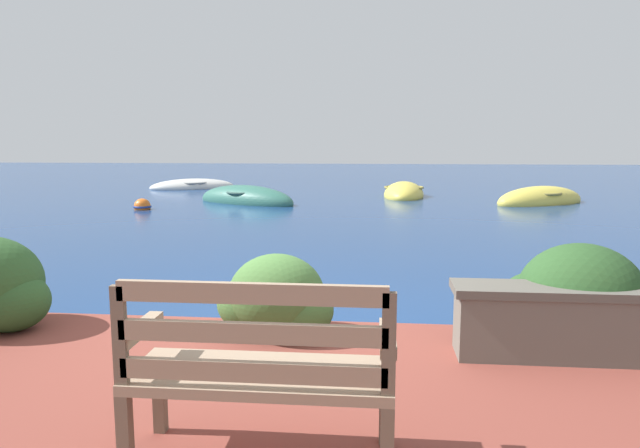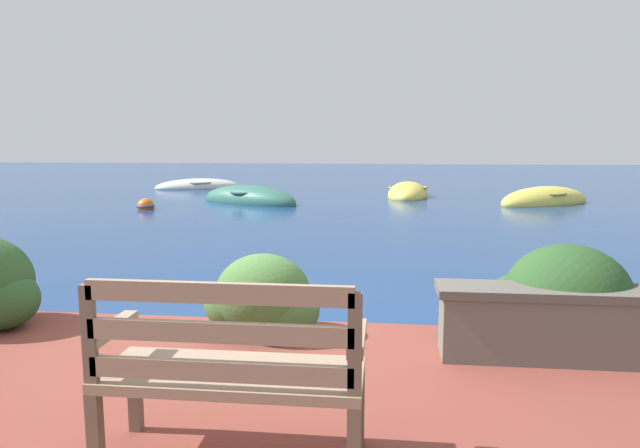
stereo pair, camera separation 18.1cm
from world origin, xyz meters
TOP-DOWN VIEW (x-y plane):
  - ground_plane at (0.00, 0.00)m, footprint 80.00×80.00m
  - park_bench at (0.29, -2.21)m, footprint 1.25×0.48m
  - stone_wall at (2.16, -0.67)m, footprint 1.58×0.39m
  - hedge_clump_left at (0.04, -0.36)m, footprint 0.95×0.68m
  - hedge_clump_centre at (2.33, -0.40)m, footprint 1.14×0.82m
  - rowboat_nearest at (-2.84, 11.19)m, footprint 3.42×2.56m
  - rowboat_mid at (5.46, 11.80)m, footprint 3.20×2.63m
  - rowboat_far at (1.74, 13.50)m, footprint 1.48×2.91m
  - rowboat_outer at (-5.95, 15.98)m, footprint 3.35×2.66m
  - mooring_buoy at (-5.14, 9.38)m, footprint 0.47×0.47m

SIDE VIEW (x-z plane):
  - ground_plane at x=0.00m, z-range 0.00..0.00m
  - rowboat_outer at x=-5.95m, z-range -0.26..0.37m
  - rowboat_far at x=1.74m, z-range -0.34..0.49m
  - rowboat_mid at x=5.46m, z-range -0.36..0.51m
  - rowboat_nearest at x=-2.84m, z-range -0.37..0.52m
  - mooring_buoy at x=-5.14m, z-range -0.14..0.29m
  - stone_wall at x=2.16m, z-range 0.22..0.74m
  - hedge_clump_left at x=0.04m, z-range 0.18..0.82m
  - hedge_clump_centre at x=2.33m, z-range 0.17..0.94m
  - park_bench at x=0.29m, z-range 0.24..1.16m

